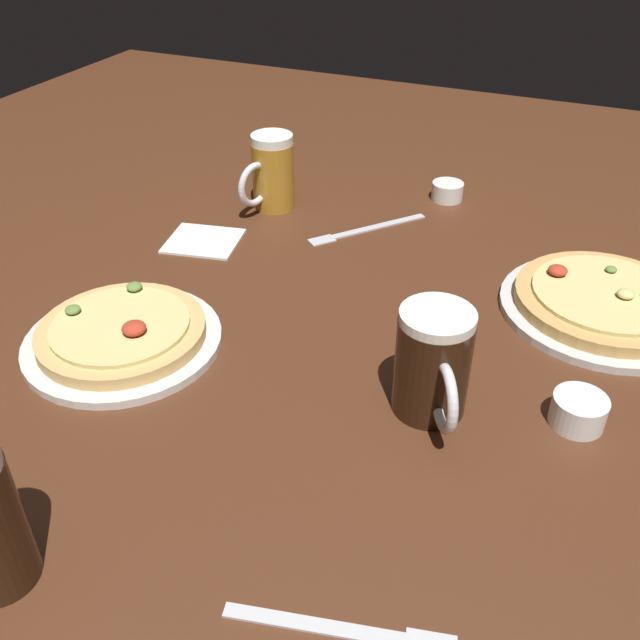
% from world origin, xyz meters
% --- Properties ---
extents(ground_plane, '(2.40, 2.40, 0.03)m').
position_xyz_m(ground_plane, '(0.00, 0.00, -0.01)').
color(ground_plane, '#4C2816').
extents(pizza_plate_near, '(0.27, 0.27, 0.05)m').
position_xyz_m(pizza_plate_near, '(-0.23, -0.13, 0.02)').
color(pizza_plate_near, silver).
rests_on(pizza_plate_near, ground_plane).
extents(pizza_plate_far, '(0.29, 0.29, 0.05)m').
position_xyz_m(pizza_plate_far, '(0.36, 0.21, 0.02)').
color(pizza_plate_far, silver).
rests_on(pizza_plate_far, ground_plane).
extents(beer_mug_amber, '(0.08, 0.13, 0.14)m').
position_xyz_m(beer_mug_amber, '(-0.24, 0.33, 0.07)').
color(beer_mug_amber, '#B27A23').
rests_on(beer_mug_amber, ground_plane).
extents(beer_mug_pale, '(0.10, 0.13, 0.14)m').
position_xyz_m(beer_mug_pale, '(0.18, -0.09, 0.07)').
color(beer_mug_pale, black).
rests_on(beer_mug_pale, ground_plane).
extents(ramekin_sauce, '(0.06, 0.06, 0.03)m').
position_xyz_m(ramekin_sauce, '(0.05, 0.49, 0.02)').
color(ramekin_sauce, white).
rests_on(ramekin_sauce, ground_plane).
extents(ramekin_butter, '(0.06, 0.06, 0.04)m').
position_xyz_m(ramekin_butter, '(0.35, -0.05, 0.02)').
color(ramekin_butter, white).
rests_on(ramekin_butter, ground_plane).
extents(napkin_folded, '(0.14, 0.13, 0.01)m').
position_xyz_m(napkin_folded, '(-0.29, 0.16, 0.00)').
color(napkin_folded, white).
rests_on(napkin_folded, ground_plane).
extents(fork_left, '(0.20, 0.07, 0.01)m').
position_xyz_m(fork_left, '(0.20, -0.40, 0.00)').
color(fork_left, silver).
rests_on(fork_left, ground_plane).
extents(fork_spare, '(0.16, 0.19, 0.01)m').
position_xyz_m(fork_spare, '(-0.05, 0.31, 0.00)').
color(fork_spare, silver).
rests_on(fork_spare, ground_plane).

